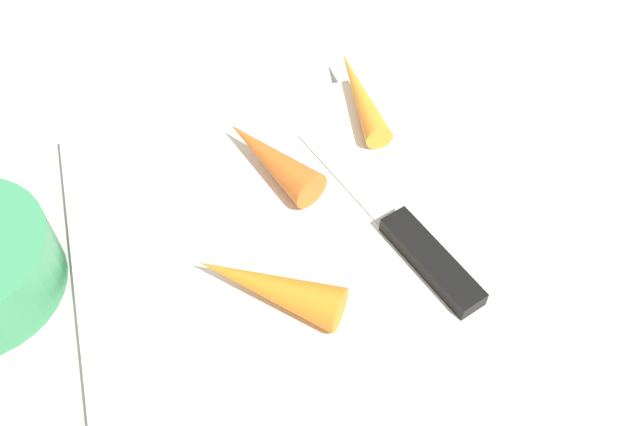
# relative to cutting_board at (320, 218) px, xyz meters

# --- Properties ---
(ground_plane) EXTENTS (1.40, 1.40, 0.00)m
(ground_plane) POSITION_rel_cutting_board_xyz_m (0.00, 0.00, -0.01)
(ground_plane) COLOR #ADA8A0
(cutting_board) EXTENTS (0.36, 0.26, 0.01)m
(cutting_board) POSITION_rel_cutting_board_xyz_m (0.00, 0.00, 0.00)
(cutting_board) COLOR silver
(cutting_board) RESTS_ON ground_plane
(knife) EXTENTS (0.08, 0.20, 0.01)m
(knife) POSITION_rel_cutting_board_xyz_m (-0.06, 0.05, 0.01)
(knife) COLOR #B7B7BC
(knife) RESTS_ON cutting_board
(carrot_shortest) EXTENTS (0.07, 0.10, 0.03)m
(carrot_shortest) POSITION_rel_cutting_board_xyz_m (0.02, -0.05, 0.02)
(carrot_shortest) COLOR orange
(carrot_shortest) RESTS_ON cutting_board
(carrot_medium) EXTENTS (0.10, 0.09, 0.03)m
(carrot_medium) POSITION_rel_cutting_board_xyz_m (0.05, 0.06, 0.02)
(carrot_medium) COLOR orange
(carrot_medium) RESTS_ON cutting_board
(carrot_longest) EXTENTS (0.02, 0.10, 0.02)m
(carrot_longest) POSITION_rel_cutting_board_xyz_m (-0.06, -0.10, 0.02)
(carrot_longest) COLOR orange
(carrot_longest) RESTS_ON cutting_board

